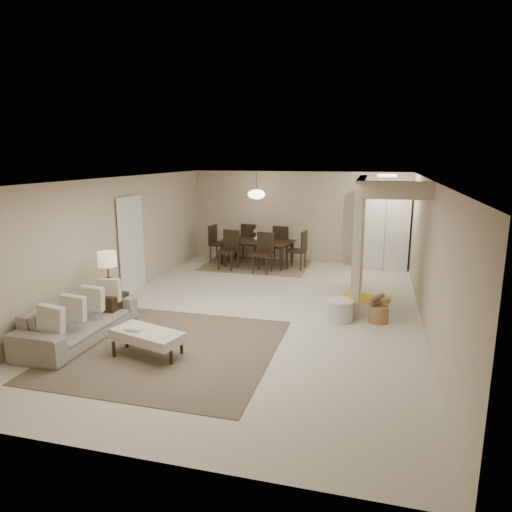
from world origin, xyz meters
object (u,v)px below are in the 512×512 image
(side_table, at_px, (111,308))
(round_pouf, at_px, (340,311))
(sofa, at_px, (79,320))
(dining_table, at_px, (256,253))
(ottoman_bench, at_px, (147,336))
(wicker_basket, at_px, (379,314))
(pantry_cabinet, at_px, (385,229))

(side_table, xyz_separation_m, round_pouf, (3.96, 1.09, -0.07))
(sofa, bearing_deg, dining_table, -13.68)
(ottoman_bench, distance_m, round_pouf, 3.46)
(ottoman_bench, relative_size, wicker_basket, 3.44)
(wicker_basket, relative_size, dining_table, 0.18)
(pantry_cabinet, bearing_deg, wicker_basket, -91.52)
(pantry_cabinet, distance_m, sofa, 7.86)
(ottoman_bench, bearing_deg, dining_table, 105.27)
(wicker_basket, bearing_deg, ottoman_bench, -144.91)
(side_table, bearing_deg, round_pouf, 15.44)
(ottoman_bench, bearing_deg, pantry_cabinet, 78.28)
(side_table, height_order, round_pouf, side_table)
(ottoman_bench, xyz_separation_m, wicker_basket, (3.32, 2.33, -0.17))
(sofa, xyz_separation_m, round_pouf, (4.01, 1.93, -0.13))
(sofa, height_order, ottoman_bench, sofa)
(round_pouf, distance_m, wicker_basket, 0.69)
(dining_table, bearing_deg, ottoman_bench, -82.44)
(sofa, relative_size, ottoman_bench, 1.85)
(ottoman_bench, distance_m, wicker_basket, 4.06)
(sofa, relative_size, side_table, 4.20)
(ottoman_bench, distance_m, dining_table, 6.03)
(pantry_cabinet, distance_m, side_table, 7.19)
(pantry_cabinet, xyz_separation_m, ottoman_bench, (-3.43, -6.48, -0.74))
(sofa, height_order, side_table, sofa)
(dining_table, bearing_deg, side_table, -97.70)
(sofa, distance_m, round_pouf, 4.45)
(side_table, distance_m, wicker_basket, 4.79)
(ottoman_bench, height_order, side_table, side_table)
(sofa, bearing_deg, ottoman_bench, -101.64)
(side_table, distance_m, round_pouf, 4.11)
(pantry_cabinet, xyz_separation_m, sofa, (-4.80, -6.18, -0.73))
(sofa, bearing_deg, wicker_basket, -65.93)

